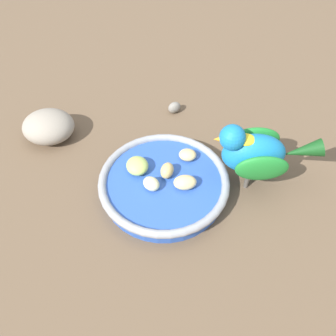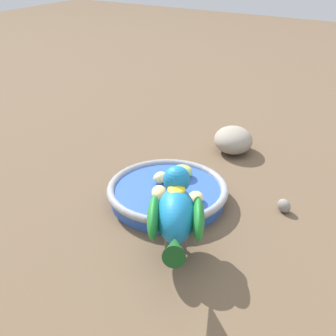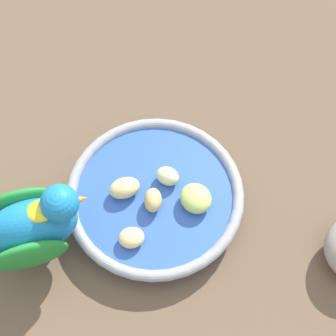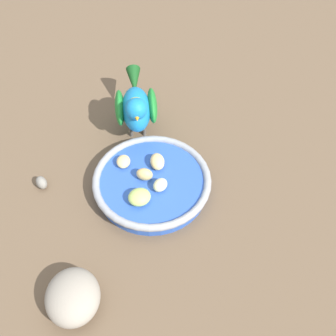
{
  "view_description": "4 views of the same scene",
  "coord_description": "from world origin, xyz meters",
  "px_view_note": "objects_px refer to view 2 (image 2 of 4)",
  "views": [
    {
      "loc": [
        0.34,
        0.18,
        0.5
      ],
      "look_at": [
        -0.01,
        -0.01,
        0.04
      ],
      "focal_mm": 41.04,
      "sensor_mm": 36.0,
      "label": 1
    },
    {
      "loc": [
        -0.34,
        0.55,
        0.41
      ],
      "look_at": [
        0.02,
        -0.03,
        0.05
      ],
      "focal_mm": 46.88,
      "sensor_mm": 36.0,
      "label": 2
    },
    {
      "loc": [
        -0.25,
        -0.08,
        0.57
      ],
      "look_at": [
        0.02,
        -0.02,
        0.06
      ],
      "focal_mm": 54.86,
      "sensor_mm": 36.0,
      "label": 3
    },
    {
      "loc": [
        0.23,
        -0.46,
        0.68
      ],
      "look_at": [
        0.03,
        0.01,
        0.06
      ],
      "focal_mm": 50.44,
      "sensor_mm": 36.0,
      "label": 4
    }
  ],
  "objects_px": {
    "apple_piece_3": "(174,185)",
    "parrot": "(176,214)",
    "apple_piece_1": "(159,193)",
    "apple_piece_4": "(160,178)",
    "apple_piece_2": "(183,172)",
    "feeding_bowl": "(169,193)",
    "apple_piece_0": "(196,197)",
    "rock_large": "(233,140)",
    "pebble_0": "(284,206)"
  },
  "relations": [
    {
      "from": "apple_piece_3",
      "to": "parrot",
      "type": "bearing_deg",
      "value": 121.76
    },
    {
      "from": "apple_piece_1",
      "to": "apple_piece_4",
      "type": "xyz_separation_m",
      "value": [
        0.03,
        -0.05,
        -0.0
      ]
    },
    {
      "from": "parrot",
      "to": "apple_piece_2",
      "type": "bearing_deg",
      "value": -2.8
    },
    {
      "from": "parrot",
      "to": "feeding_bowl",
      "type": "bearing_deg",
      "value": 5.92
    },
    {
      "from": "parrot",
      "to": "apple_piece_0",
      "type": "bearing_deg",
      "value": -16.46
    },
    {
      "from": "rock_large",
      "to": "apple_piece_4",
      "type": "bearing_deg",
      "value": 81.5
    },
    {
      "from": "apple_piece_3",
      "to": "apple_piece_4",
      "type": "distance_m",
      "value": 0.04
    },
    {
      "from": "apple_piece_0",
      "to": "rock_large",
      "type": "bearing_deg",
      "value": -79.37
    },
    {
      "from": "parrot",
      "to": "pebble_0",
      "type": "distance_m",
      "value": 0.22
    },
    {
      "from": "apple_piece_1",
      "to": "pebble_0",
      "type": "xyz_separation_m",
      "value": [
        -0.18,
        -0.11,
        -0.02
      ]
    },
    {
      "from": "apple_piece_3",
      "to": "rock_large",
      "type": "bearing_deg",
      "value": -90.11
    },
    {
      "from": "feeding_bowl",
      "to": "parrot",
      "type": "xyz_separation_m",
      "value": [
        -0.08,
        0.12,
        0.05
      ]
    },
    {
      "from": "feeding_bowl",
      "to": "apple_piece_4",
      "type": "relative_size",
      "value": 7.53
    },
    {
      "from": "parrot",
      "to": "pebble_0",
      "type": "relative_size",
      "value": 6.28
    },
    {
      "from": "apple_piece_1",
      "to": "apple_piece_2",
      "type": "height_order",
      "value": "same"
    },
    {
      "from": "apple_piece_2",
      "to": "apple_piece_1",
      "type": "bearing_deg",
      "value": 91.41
    },
    {
      "from": "apple_piece_1",
      "to": "rock_large",
      "type": "distance_m",
      "value": 0.28
    },
    {
      "from": "feeding_bowl",
      "to": "apple_piece_1",
      "type": "height_order",
      "value": "apple_piece_1"
    },
    {
      "from": "apple_piece_2",
      "to": "apple_piece_4",
      "type": "distance_m",
      "value": 0.04
    },
    {
      "from": "apple_piece_3",
      "to": "apple_piece_2",
      "type": "bearing_deg",
      "value": -77.99
    },
    {
      "from": "pebble_0",
      "to": "parrot",
      "type": "bearing_deg",
      "value": 62.87
    },
    {
      "from": "feeding_bowl",
      "to": "rock_large",
      "type": "xyz_separation_m",
      "value": [
        -0.01,
        -0.24,
        0.01
      ]
    },
    {
      "from": "apple_piece_0",
      "to": "pebble_0",
      "type": "height_order",
      "value": "apple_piece_0"
    },
    {
      "from": "apple_piece_2",
      "to": "feeding_bowl",
      "type": "bearing_deg",
      "value": 90.4
    },
    {
      "from": "feeding_bowl",
      "to": "apple_piece_3",
      "type": "relative_size",
      "value": 7.22
    },
    {
      "from": "apple_piece_3",
      "to": "apple_piece_4",
      "type": "xyz_separation_m",
      "value": [
        0.03,
        -0.01,
        -0.0
      ]
    },
    {
      "from": "apple_piece_1",
      "to": "parrot",
      "type": "height_order",
      "value": "parrot"
    },
    {
      "from": "apple_piece_0",
      "to": "apple_piece_2",
      "type": "distance_m",
      "value": 0.08
    },
    {
      "from": "apple_piece_4",
      "to": "rock_large",
      "type": "distance_m",
      "value": 0.24
    },
    {
      "from": "apple_piece_4",
      "to": "rock_large",
      "type": "relative_size",
      "value": 0.3
    },
    {
      "from": "apple_piece_3",
      "to": "apple_piece_4",
      "type": "bearing_deg",
      "value": -15.43
    },
    {
      "from": "apple_piece_4",
      "to": "rock_large",
      "type": "height_order",
      "value": "rock_large"
    },
    {
      "from": "rock_large",
      "to": "pebble_0",
      "type": "height_order",
      "value": "rock_large"
    },
    {
      "from": "apple_piece_3",
      "to": "feeding_bowl",
      "type": "bearing_deg",
      "value": 7.19
    },
    {
      "from": "rock_large",
      "to": "apple_piece_0",
      "type": "bearing_deg",
      "value": 100.63
    },
    {
      "from": "feeding_bowl",
      "to": "apple_piece_2",
      "type": "xyz_separation_m",
      "value": [
        0.0,
        -0.05,
        0.02
      ]
    },
    {
      "from": "apple_piece_1",
      "to": "parrot",
      "type": "distance_m",
      "value": 0.12
    },
    {
      "from": "apple_piece_1",
      "to": "apple_piece_2",
      "type": "distance_m",
      "value": 0.08
    },
    {
      "from": "feeding_bowl",
      "to": "apple_piece_0",
      "type": "bearing_deg",
      "value": 168.57
    },
    {
      "from": "feeding_bowl",
      "to": "pebble_0",
      "type": "bearing_deg",
      "value": -157.34
    },
    {
      "from": "apple_piece_3",
      "to": "pebble_0",
      "type": "xyz_separation_m",
      "value": [
        -0.17,
        -0.07,
        -0.03
      ]
    },
    {
      "from": "feeding_bowl",
      "to": "rock_large",
      "type": "relative_size",
      "value": 2.26
    },
    {
      "from": "apple_piece_0",
      "to": "rock_large",
      "type": "distance_m",
      "value": 0.26
    },
    {
      "from": "apple_piece_0",
      "to": "apple_piece_4",
      "type": "distance_m",
      "value": 0.09
    },
    {
      "from": "apple_piece_4",
      "to": "parrot",
      "type": "distance_m",
      "value": 0.17
    },
    {
      "from": "feeding_bowl",
      "to": "apple_piece_1",
      "type": "bearing_deg",
      "value": 92.82
    },
    {
      "from": "feeding_bowl",
      "to": "apple_piece_3",
      "type": "height_order",
      "value": "apple_piece_3"
    },
    {
      "from": "apple_piece_0",
      "to": "apple_piece_3",
      "type": "xyz_separation_m",
      "value": [
        0.05,
        -0.01,
        0.0
      ]
    },
    {
      "from": "apple_piece_4",
      "to": "rock_large",
      "type": "bearing_deg",
      "value": -98.5
    },
    {
      "from": "feeding_bowl",
      "to": "parrot",
      "type": "relative_size",
      "value": 1.3
    }
  ]
}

